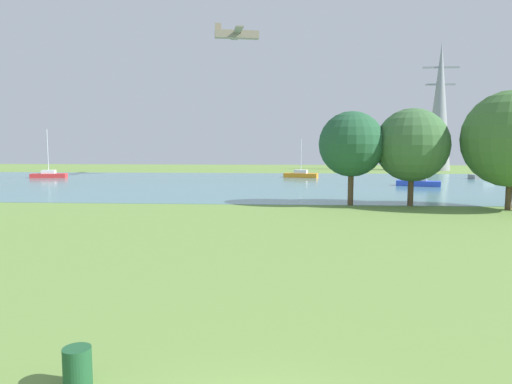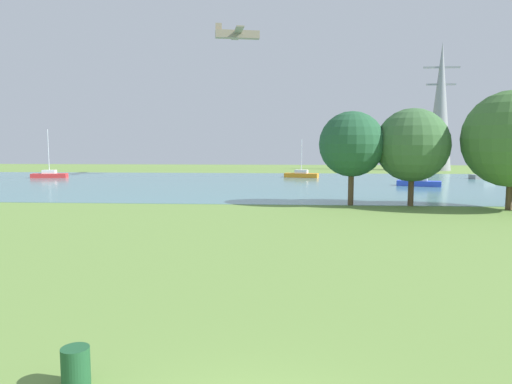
{
  "view_description": "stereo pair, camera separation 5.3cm",
  "coord_description": "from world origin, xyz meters",
  "px_view_note": "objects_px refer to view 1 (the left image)",
  "views": [
    {
      "loc": [
        0.52,
        -6.82,
        4.81
      ],
      "look_at": [
        -1.34,
        21.4,
        1.9
      ],
      "focal_mm": 32.85,
      "sensor_mm": 36.0,
      "label": 1
    },
    {
      "loc": [
        0.57,
        -6.81,
        4.81
      ],
      "look_at": [
        -1.34,
        21.4,
        1.9
      ],
      "focal_mm": 32.85,
      "sensor_mm": 36.0,
      "label": 2
    }
  ],
  "objects_px": {
    "tree_east_near": "(512,139)",
    "tree_west_far": "(412,145)",
    "litter_bin": "(77,367)",
    "sailboat_blue": "(418,182)",
    "sailboat_orange": "(301,174)",
    "electricity_pylon": "(440,106)",
    "sailboat_gray": "(487,175)",
    "tree_east_far": "(352,144)",
    "sailboat_red": "(49,175)",
    "light_aircraft": "(237,34)"
  },
  "relations": [
    {
      "from": "sailboat_orange",
      "to": "light_aircraft",
      "type": "bearing_deg",
      "value": 166.79
    },
    {
      "from": "sailboat_red",
      "to": "sailboat_gray",
      "type": "distance_m",
      "value": 61.39
    },
    {
      "from": "sailboat_gray",
      "to": "tree_west_far",
      "type": "height_order",
      "value": "sailboat_gray"
    },
    {
      "from": "tree_west_far",
      "to": "light_aircraft",
      "type": "relative_size",
      "value": 0.89
    },
    {
      "from": "sailboat_blue",
      "to": "sailboat_gray",
      "type": "xyz_separation_m",
      "value": [
        12.52,
        12.02,
        0.0
      ]
    },
    {
      "from": "litter_bin",
      "to": "sailboat_red",
      "type": "xyz_separation_m",
      "value": [
        -29.68,
        55.69,
        0.06
      ]
    },
    {
      "from": "light_aircraft",
      "to": "sailboat_gray",
      "type": "bearing_deg",
      "value": -5.11
    },
    {
      "from": "sailboat_red",
      "to": "electricity_pylon",
      "type": "distance_m",
      "value": 66.32
    },
    {
      "from": "tree_east_far",
      "to": "tree_west_far",
      "type": "height_order",
      "value": "tree_west_far"
    },
    {
      "from": "sailboat_gray",
      "to": "tree_east_near",
      "type": "relative_size",
      "value": 0.9
    },
    {
      "from": "sailboat_gray",
      "to": "tree_east_far",
      "type": "relative_size",
      "value": 1.06
    },
    {
      "from": "tree_east_far",
      "to": "electricity_pylon",
      "type": "xyz_separation_m",
      "value": [
        22.38,
        50.32,
        6.75
      ]
    },
    {
      "from": "litter_bin",
      "to": "light_aircraft",
      "type": "distance_m",
      "value": 64.32
    },
    {
      "from": "tree_west_far",
      "to": "electricity_pylon",
      "type": "distance_m",
      "value": 53.89
    },
    {
      "from": "sailboat_blue",
      "to": "light_aircraft",
      "type": "xyz_separation_m",
      "value": [
        -22.46,
        15.14,
        20.2
      ]
    },
    {
      "from": "light_aircraft",
      "to": "tree_east_near",
      "type": "bearing_deg",
      "value": -55.45
    },
    {
      "from": "tree_east_far",
      "to": "tree_west_far",
      "type": "distance_m",
      "value": 4.61
    },
    {
      "from": "litter_bin",
      "to": "tree_west_far",
      "type": "xyz_separation_m",
      "value": [
        13.75,
        28.32,
        4.31
      ]
    },
    {
      "from": "sailboat_red",
      "to": "tree_west_far",
      "type": "height_order",
      "value": "tree_west_far"
    },
    {
      "from": "electricity_pylon",
      "to": "tree_east_far",
      "type": "bearing_deg",
      "value": -113.97
    },
    {
      "from": "litter_bin",
      "to": "sailboat_gray",
      "type": "distance_m",
      "value": 65.93
    },
    {
      "from": "litter_bin",
      "to": "tree_west_far",
      "type": "relative_size",
      "value": 0.11
    },
    {
      "from": "sailboat_red",
      "to": "sailboat_gray",
      "type": "bearing_deg",
      "value": 1.99
    },
    {
      "from": "sailboat_red",
      "to": "sailboat_blue",
      "type": "bearing_deg",
      "value": -11.44
    },
    {
      "from": "sailboat_blue",
      "to": "sailboat_orange",
      "type": "bearing_deg",
      "value": 135.21
    },
    {
      "from": "light_aircraft",
      "to": "litter_bin",
      "type": "bearing_deg",
      "value": -86.9
    },
    {
      "from": "sailboat_gray",
      "to": "sailboat_blue",
      "type": "bearing_deg",
      "value": -136.19
    },
    {
      "from": "tree_west_far",
      "to": "sailboat_red",
      "type": "bearing_deg",
      "value": 147.77
    },
    {
      "from": "litter_bin",
      "to": "tree_east_near",
      "type": "height_order",
      "value": "tree_east_near"
    },
    {
      "from": "sailboat_red",
      "to": "tree_east_near",
      "type": "height_order",
      "value": "tree_east_near"
    },
    {
      "from": "tree_west_far",
      "to": "sailboat_gray",
      "type": "bearing_deg",
      "value": 58.71
    },
    {
      "from": "sailboat_orange",
      "to": "electricity_pylon",
      "type": "height_order",
      "value": "electricity_pylon"
    },
    {
      "from": "light_aircraft",
      "to": "tree_west_far",
      "type": "bearing_deg",
      "value": -62.42
    },
    {
      "from": "sailboat_blue",
      "to": "sailboat_gray",
      "type": "relative_size",
      "value": 0.97
    },
    {
      "from": "litter_bin",
      "to": "sailboat_orange",
      "type": "xyz_separation_m",
      "value": [
        6.13,
        58.74,
        0.05
      ]
    },
    {
      "from": "light_aircraft",
      "to": "electricity_pylon",
      "type": "bearing_deg",
      "value": 27.05
    },
    {
      "from": "tree_west_far",
      "to": "litter_bin",
      "type": "bearing_deg",
      "value": -115.89
    },
    {
      "from": "tree_west_far",
      "to": "electricity_pylon",
      "type": "xyz_separation_m",
      "value": [
        17.77,
        50.42,
        6.82
      ]
    },
    {
      "from": "tree_east_far",
      "to": "litter_bin",
      "type": "bearing_deg",
      "value": -107.82
    },
    {
      "from": "tree_east_far",
      "to": "electricity_pylon",
      "type": "distance_m",
      "value": 55.48
    },
    {
      "from": "litter_bin",
      "to": "sailboat_blue",
      "type": "distance_m",
      "value": 49.65
    },
    {
      "from": "sailboat_blue",
      "to": "electricity_pylon",
      "type": "xyz_separation_m",
      "value": [
        12.36,
        32.93,
        11.06
      ]
    },
    {
      "from": "sailboat_blue",
      "to": "light_aircraft",
      "type": "distance_m",
      "value": 33.79
    },
    {
      "from": "sailboat_orange",
      "to": "electricity_pylon",
      "type": "distance_m",
      "value": 34.16
    },
    {
      "from": "electricity_pylon",
      "to": "sailboat_red",
      "type": "bearing_deg",
      "value": -159.36
    },
    {
      "from": "litter_bin",
      "to": "tree_east_far",
      "type": "distance_m",
      "value": 30.17
    },
    {
      "from": "tree_east_near",
      "to": "tree_west_far",
      "type": "bearing_deg",
      "value": 165.34
    },
    {
      "from": "sailboat_blue",
      "to": "tree_west_far",
      "type": "relative_size",
      "value": 1.0
    },
    {
      "from": "sailboat_gray",
      "to": "sailboat_orange",
      "type": "bearing_deg",
      "value": 177.95
    },
    {
      "from": "sailboat_gray",
      "to": "light_aircraft",
      "type": "xyz_separation_m",
      "value": [
        -34.98,
        3.13,
        20.2
      ]
    }
  ]
}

